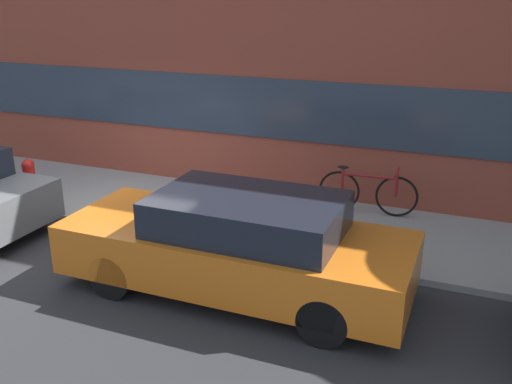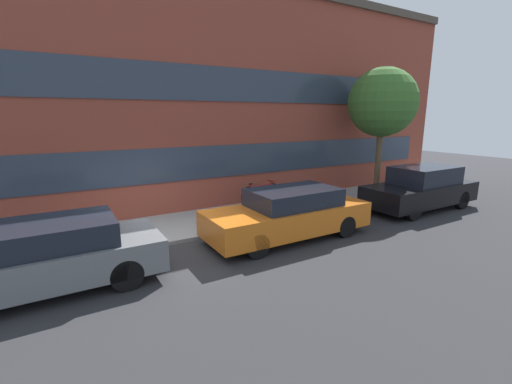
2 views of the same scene
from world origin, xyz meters
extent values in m
plane|color=#2B2B2D|center=(0.00, 0.00, 0.00)|extent=(56.00, 56.00, 0.00)
cube|color=gray|center=(0.00, 1.27, 0.05)|extent=(28.00, 2.55, 0.10)
cube|color=#2D3847|center=(0.00, 2.53, 1.70)|extent=(25.76, 0.04, 1.10)
cylinder|color=black|center=(-1.30, -0.28, 0.31)|extent=(0.62, 0.18, 0.62)
cube|color=#D16619|center=(2.98, -1.05, 0.55)|extent=(4.52, 1.69, 0.66)
cube|color=black|center=(3.16, -1.05, 1.11)|extent=(2.35, 1.49, 0.46)
cylinder|color=black|center=(1.58, -1.81, 0.30)|extent=(0.59, 0.18, 0.59)
cylinder|color=black|center=(1.58, -0.29, 0.30)|extent=(0.59, 0.18, 0.59)
cylinder|color=black|center=(4.38, -1.81, 0.30)|extent=(0.59, 0.18, 0.59)
cylinder|color=black|center=(4.38, -0.29, 0.30)|extent=(0.59, 0.18, 0.59)
cylinder|color=red|center=(-1.85, 0.50, 0.12)|extent=(0.31, 0.31, 0.04)
cylinder|color=red|center=(-1.85, 0.50, 0.42)|extent=(0.22, 0.22, 0.55)
sphere|color=red|center=(-1.85, 0.50, 0.74)|extent=(0.23, 0.23, 0.23)
cylinder|color=red|center=(-2.04, 0.50, 0.47)|extent=(0.17, 0.09, 0.09)
cylinder|color=red|center=(-1.65, 0.50, 0.47)|extent=(0.17, 0.09, 0.09)
torus|color=black|center=(4.54, 2.12, 0.46)|extent=(0.71, 0.09, 0.71)
torus|color=black|center=(3.57, 2.05, 0.46)|extent=(0.71, 0.09, 0.71)
cylinder|color=maroon|center=(4.06, 2.09, 0.78)|extent=(0.93, 0.13, 0.06)
cylinder|color=maroon|center=(3.62, 2.06, 0.66)|extent=(0.06, 0.06, 0.40)
cylinder|color=maroon|center=(4.53, 2.12, 0.66)|extent=(0.06, 0.06, 0.40)
ellipsoid|color=black|center=(3.62, 2.06, 0.89)|extent=(0.21, 0.09, 0.05)
cylinder|color=maroon|center=(4.53, 2.12, 0.89)|extent=(0.08, 0.44, 0.05)
camera|label=1|loc=(5.75, -7.13, 3.77)|focal=40.00mm
camera|label=2|loc=(-2.23, -8.18, 3.24)|focal=24.00mm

